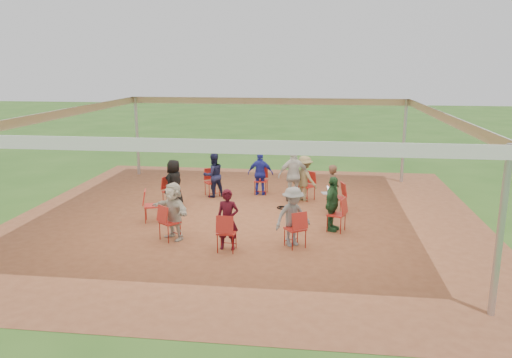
# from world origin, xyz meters

# --- Properties ---
(ground) EXTENTS (80.00, 80.00, 0.00)m
(ground) POSITION_xyz_m (0.00, 0.00, 0.00)
(ground) COLOR #305B1C
(ground) RESTS_ON ground
(dirt_patch) EXTENTS (13.00, 13.00, 0.00)m
(dirt_patch) POSITION_xyz_m (0.00, 0.00, 0.01)
(dirt_patch) COLOR brown
(dirt_patch) RESTS_ON ground
(tent) EXTENTS (10.33, 10.33, 3.00)m
(tent) POSITION_xyz_m (0.00, 0.00, 2.37)
(tent) COLOR #B2B2B7
(tent) RESTS_ON ground
(chair_0) EXTENTS (0.54, 0.52, 0.90)m
(chair_0) POSITION_xyz_m (2.51, 0.72, 0.45)
(chair_0) COLOR red
(chair_0) RESTS_ON ground
(chair_1) EXTENTS (0.60, 0.61, 0.90)m
(chair_1) POSITION_xyz_m (1.61, 2.06, 0.45)
(chair_1) COLOR red
(chair_1) RESTS_ON ground
(chair_2) EXTENTS (0.44, 0.45, 0.90)m
(chair_2) POSITION_xyz_m (0.09, 2.61, 0.45)
(chair_2) COLOR red
(chair_2) RESTS_ON ground
(chair_3) EXTENTS (0.59, 0.60, 0.90)m
(chair_3) POSITION_xyz_m (-1.46, 2.17, 0.45)
(chair_3) COLOR red
(chair_3) RESTS_ON ground
(chair_4) EXTENTS (0.56, 0.55, 0.90)m
(chair_4) POSITION_xyz_m (-2.46, 0.89, 0.45)
(chair_4) COLOR red
(chair_4) RESTS_ON ground
(chair_5) EXTENTS (0.54, 0.52, 0.90)m
(chair_5) POSITION_xyz_m (-2.51, -0.72, 0.45)
(chair_5) COLOR red
(chair_5) RESTS_ON ground
(chair_6) EXTENTS (0.60, 0.61, 0.90)m
(chair_6) POSITION_xyz_m (-1.61, -2.06, 0.45)
(chair_6) COLOR red
(chair_6) RESTS_ON ground
(chair_7) EXTENTS (0.44, 0.45, 0.90)m
(chair_7) POSITION_xyz_m (-0.09, -2.61, 0.45)
(chair_7) COLOR red
(chair_7) RESTS_ON ground
(chair_8) EXTENTS (0.59, 0.60, 0.90)m
(chair_8) POSITION_xyz_m (1.46, -2.17, 0.45)
(chair_8) COLOR red
(chair_8) RESTS_ON ground
(chair_9) EXTENTS (0.56, 0.55, 0.90)m
(chair_9) POSITION_xyz_m (2.46, -0.89, 0.45)
(chair_9) COLOR red
(chair_9) RESTS_ON ground
(person_seated_0) EXTENTS (0.47, 0.60, 1.43)m
(person_seated_0) POSITION_xyz_m (2.40, 0.69, 0.72)
(person_seated_0) COLOR brown
(person_seated_0) RESTS_ON ground
(person_seated_1) EXTENTS (1.01, 0.93, 1.43)m
(person_seated_1) POSITION_xyz_m (1.54, 1.97, 0.72)
(person_seated_1) COLOR #8C7C51
(person_seated_1) RESTS_ON ground
(person_seated_2) EXTENTS (0.85, 0.46, 1.43)m
(person_seated_2) POSITION_xyz_m (0.09, 2.49, 0.72)
(person_seated_2) COLOR #242C9E
(person_seated_2) RESTS_ON ground
(person_seated_3) EXTENTS (0.80, 0.72, 1.43)m
(person_seated_3) POSITION_xyz_m (-1.39, 2.07, 0.72)
(person_seated_3) COLOR #191C3D
(person_seated_3) RESTS_ON ground
(person_seated_4) EXTENTS (0.61, 0.79, 1.43)m
(person_seated_4) POSITION_xyz_m (-2.34, 0.85, 0.72)
(person_seated_4) COLOR black
(person_seated_4) RESTS_ON ground
(person_seated_5) EXTENTS (1.35, 1.21, 1.43)m
(person_seated_5) POSITION_xyz_m (-1.54, -1.97, 0.72)
(person_seated_5) COLOR beige
(person_seated_5) RESTS_ON ground
(person_seated_6) EXTENTS (0.53, 0.36, 1.43)m
(person_seated_6) POSITION_xyz_m (-0.09, -2.49, 0.72)
(person_seated_6) COLOR #3D0914
(person_seated_6) RESTS_ON ground
(person_seated_7) EXTENTS (1.02, 0.90, 1.43)m
(person_seated_7) POSITION_xyz_m (1.39, -2.07, 0.72)
(person_seated_7) COLOR gray
(person_seated_7) RESTS_ON ground
(person_seated_8) EXTENTS (0.69, 0.94, 1.43)m
(person_seated_8) POSITION_xyz_m (2.34, -0.85, 0.72)
(person_seated_8) COLOR #27552E
(person_seated_8) RESTS_ON ground
(standing_person) EXTENTS (1.09, 0.74, 1.69)m
(standing_person) POSITION_xyz_m (1.22, 1.73, 0.85)
(standing_person) COLOR silver
(standing_person) RESTS_ON ground
(cable_coil) EXTENTS (0.41, 0.41, 0.03)m
(cable_coil) POSITION_xyz_m (0.94, 1.00, 0.02)
(cable_coil) COLOR black
(cable_coil) RESTS_ON ground
(laptop) EXTENTS (0.31, 0.36, 0.21)m
(laptop) POSITION_xyz_m (2.24, 0.64, 0.67)
(laptop) COLOR #B7B7BC
(laptop) RESTS_ON ground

